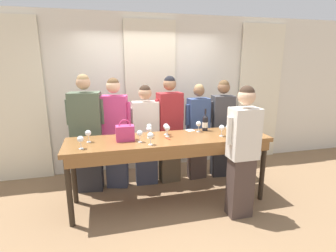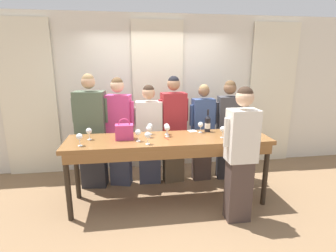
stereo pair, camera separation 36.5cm
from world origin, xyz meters
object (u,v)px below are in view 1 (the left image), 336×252
at_px(wine_glass_back_mid, 150,136).
at_px(guest_pink_top, 115,132).
at_px(wine_glass_front_left, 199,124).
at_px(wine_glass_by_handbag, 140,133).
at_px(wine_glass_front_right, 228,128).
at_px(wine_glass_back_right, 80,139).
at_px(guest_olive_jacket, 87,134).
at_px(guest_striped_shirt, 170,129).
at_px(handbag, 125,133).
at_px(wine_glass_front_mid, 149,127).
at_px(guest_beige_cap, 222,128).
at_px(wine_glass_center_left, 239,126).
at_px(wine_bottle, 205,123).
at_px(wine_glass_center_right, 167,128).
at_px(guest_cream_sweater, 146,134).
at_px(wine_glass_back_left, 149,130).
at_px(wine_glass_center_mid, 222,128).
at_px(tasting_bar, 170,145).
at_px(guest_navy_coat, 198,131).
at_px(wine_glass_near_host, 166,126).
at_px(wine_glass_by_bottle, 88,133).

height_order(wine_glass_back_mid, guest_pink_top, guest_pink_top).
height_order(wine_glass_front_left, wine_glass_by_handbag, same).
height_order(wine_glass_front_right, wine_glass_back_right, same).
height_order(wine_glass_front_right, guest_pink_top, guest_pink_top).
bearing_deg(wine_glass_front_right, guest_olive_jacket, 158.73).
bearing_deg(guest_olive_jacket, guest_striped_shirt, 0.00).
height_order(handbag, wine_glass_front_mid, handbag).
bearing_deg(wine_glass_back_mid, guest_beige_cap, 32.32).
height_order(wine_glass_back_mid, guest_olive_jacket, guest_olive_jacket).
bearing_deg(guest_beige_cap, wine_glass_center_left, -96.50).
relative_size(wine_bottle, wine_glass_back_mid, 2.10).
bearing_deg(wine_glass_center_right, guest_cream_sweater, 109.73).
height_order(wine_glass_center_left, guest_pink_top, guest_pink_top).
distance_m(wine_glass_back_left, guest_striped_shirt, 0.76).
bearing_deg(wine_glass_center_mid, guest_pink_top, 152.26).
distance_m(guest_olive_jacket, guest_beige_cap, 2.23).
bearing_deg(guest_striped_shirt, wine_glass_center_mid, -53.36).
bearing_deg(guest_beige_cap, tasting_bar, -148.53).
height_order(handbag, guest_cream_sweater, guest_cream_sweater).
bearing_deg(wine_glass_by_handbag, wine_bottle, 17.64).
relative_size(wine_glass_front_right, wine_glass_back_right, 1.00).
height_order(tasting_bar, wine_glass_front_left, wine_glass_front_left).
xyz_separation_m(wine_glass_front_mid, guest_striped_shirt, (0.42, 0.44, -0.16)).
bearing_deg(wine_glass_back_mid, wine_glass_front_mid, 81.65).
bearing_deg(wine_bottle, wine_glass_back_left, -169.11).
bearing_deg(guest_navy_coat, wine_glass_center_right, -139.29).
height_order(wine_glass_back_mid, guest_cream_sweater, guest_cream_sweater).
bearing_deg(guest_navy_coat, wine_glass_by_handbag, -145.48).
xyz_separation_m(wine_glass_front_mid, guest_olive_jacket, (-0.88, 0.44, -0.17)).
xyz_separation_m(wine_glass_center_mid, guest_striped_shirt, (-0.56, 0.75, -0.17)).
xyz_separation_m(wine_glass_front_right, guest_striped_shirt, (-0.66, 0.76, -0.16)).
xyz_separation_m(wine_glass_center_left, wine_glass_back_mid, (-1.33, -0.19, 0.00)).
bearing_deg(wine_bottle, wine_glass_back_right, -166.62).
bearing_deg(guest_beige_cap, wine_bottle, -139.21).
distance_m(wine_glass_front_left, guest_olive_jacket, 1.70).
relative_size(wine_glass_center_mid, wine_glass_near_host, 1.00).
bearing_deg(wine_glass_back_mid, guest_striped_shirt, 61.65).
relative_size(wine_glass_center_mid, guest_pink_top, 0.09).
bearing_deg(wine_glass_front_mid, guest_pink_top, 136.21).
bearing_deg(guest_striped_shirt, wine_glass_back_right, -147.64).
relative_size(wine_bottle, wine_glass_center_mid, 2.10).
relative_size(wine_glass_center_right, guest_cream_sweater, 0.10).
xyz_separation_m(tasting_bar, wine_glass_front_left, (0.50, 0.23, 0.21)).
distance_m(guest_striped_shirt, guest_beige_cap, 0.93).
height_order(tasting_bar, guest_cream_sweater, guest_cream_sweater).
xyz_separation_m(guest_striped_shirt, guest_navy_coat, (0.49, 0.00, -0.07)).
xyz_separation_m(guest_olive_jacket, guest_pink_top, (0.43, -0.00, 0.01)).
distance_m(wine_glass_center_right, guest_striped_shirt, 0.64).
height_order(wine_glass_near_host, wine_glass_by_bottle, same).
distance_m(wine_glass_front_right, wine_glass_back_right, 1.99).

